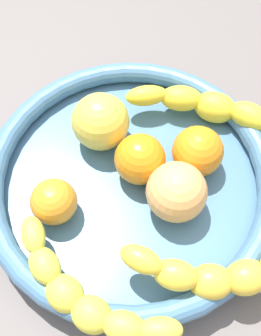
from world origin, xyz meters
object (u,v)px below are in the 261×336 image
banana_draped_right (214,109)px  banana_draped_left (228,269)px  banana_arching_top (83,296)px  orange_mid_right (198,151)px  fruit_bowl (130,179)px  peach_blush (176,192)px  orange_front (54,202)px  apple_yellow (101,122)px  orange_mid_left (141,160)px

banana_draped_right → banana_draped_left: bearing=-49.6°
banana_arching_top → orange_mid_right: size_ratio=3.39×
fruit_bowl → banana_draped_right: 14.02cm
peach_blush → banana_draped_right: bearing=108.3°
orange_front → peach_blush: (9.37, 9.78, 0.78)cm
orange_mid_right → orange_front: bearing=-116.1°
fruit_bowl → orange_front: orange_front is taller
fruit_bowl → apple_yellow: (-6.84, 2.05, 3.29)cm
banana_draped_left → apple_yellow: bearing=169.5°
banana_arching_top → orange_front: orange_front is taller
banana_draped_left → peach_blush: bearing=161.6°
orange_mid_left → banana_arching_top: bearing=-68.4°
orange_mid_right → peach_blush: bearing=-74.3°
banana_draped_right → orange_front: (-5.19, -22.46, 0.03)cm
fruit_bowl → peach_blush: bearing=9.9°
fruit_bowl → apple_yellow: 7.86cm
banana_arching_top → orange_front: 10.88cm
orange_front → orange_mid_right: size_ratio=0.86×
fruit_bowl → banana_draped_right: bearing=82.7°
banana_draped_right → banana_arching_top: bearing=-80.6°
orange_mid_right → orange_mid_left: bearing=-126.8°
fruit_bowl → banana_arching_top: size_ratio=1.70×
orange_front → orange_mid_left: 11.00cm
banana_arching_top → orange_mid_left: bearing=111.6°
orange_front → orange_mid_left: orange_mid_left is taller
banana_draped_left → apple_yellow: apple_yellow is taller
peach_blush → banana_arching_top: bearing=-88.6°
banana_draped_right → orange_mid_right: (2.52, -6.73, 0.44)cm
fruit_bowl → banana_draped_left: bearing=-7.6°
orange_front → orange_mid_left: (3.69, 10.36, 0.38)cm
apple_yellow → peach_blush: (12.77, -1.02, -0.12)cm
fruit_bowl → banana_arching_top: (6.29, -13.63, 2.46)cm
orange_mid_right → fruit_bowl: bearing=-121.4°
banana_draped_right → orange_mid_left: orange_mid_left is taller
banana_draped_right → orange_mid_right: orange_mid_right is taller
apple_yellow → banana_draped_right: bearing=53.6°
orange_mid_left → orange_mid_right: 6.71cm
banana_draped_left → orange_front: bearing=-160.1°
fruit_bowl → peach_blush: size_ratio=5.13×
banana_draped_left → banana_arching_top: banana_draped_left is taller
apple_yellow → peach_blush: apple_yellow is taller
orange_mid_left → orange_mid_right: same height
fruit_bowl → banana_draped_right: size_ratio=1.65×
banana_draped_right → apple_yellow: apple_yellow is taller
banana_draped_left → apple_yellow: size_ratio=2.46×
banana_draped_right → banana_arching_top: 27.70cm
banana_draped_right → peach_blush: 13.37cm
banana_draped_right → orange_mid_right: bearing=-69.5°
banana_draped_right → orange_front: size_ratio=4.03×
orange_mid_left → banana_draped_right: bearing=83.0°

